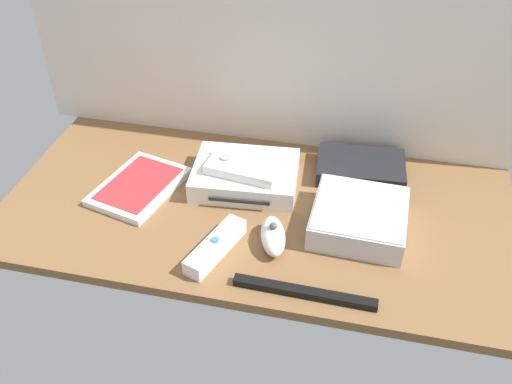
{
  "coord_description": "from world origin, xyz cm",
  "views": [
    {
      "loc": [
        18.21,
        -81.54,
        71.2
      ],
      "look_at": [
        0.0,
        0.0,
        4.0
      ],
      "focal_mm": 39.23,
      "sensor_mm": 36.0,
      "label": 1
    }
  ],
  "objects_px": {
    "game_case": "(139,186)",
    "remote_wand": "(216,247)",
    "sensor_bar": "(304,292)",
    "game_console": "(245,175)",
    "mini_computer": "(359,218)",
    "remote_nunchuk": "(273,236)",
    "network_router": "(361,168)",
    "remote_classic_pad": "(244,167)"
  },
  "relations": [
    {
      "from": "network_router",
      "to": "remote_wand",
      "type": "xyz_separation_m",
      "value": [
        -0.23,
        -0.29,
        -0.0
      ]
    },
    {
      "from": "game_console",
      "to": "remote_classic_pad",
      "type": "height_order",
      "value": "remote_classic_pad"
    },
    {
      "from": "game_console",
      "to": "game_case",
      "type": "distance_m",
      "value": 0.22
    },
    {
      "from": "mini_computer",
      "to": "sensor_bar",
      "type": "relative_size",
      "value": 0.74
    },
    {
      "from": "game_console",
      "to": "game_case",
      "type": "height_order",
      "value": "game_console"
    },
    {
      "from": "mini_computer",
      "to": "remote_wand",
      "type": "xyz_separation_m",
      "value": [
        -0.24,
        -0.12,
        -0.01
      ]
    },
    {
      "from": "game_case",
      "to": "sensor_bar",
      "type": "relative_size",
      "value": 0.91
    },
    {
      "from": "remote_wand",
      "to": "remote_nunchuk",
      "type": "distance_m",
      "value": 0.1
    },
    {
      "from": "game_case",
      "to": "remote_wand",
      "type": "bearing_deg",
      "value": -20.95
    },
    {
      "from": "network_router",
      "to": "sensor_bar",
      "type": "xyz_separation_m",
      "value": [
        -0.06,
        -0.36,
        -0.01
      ]
    },
    {
      "from": "remote_nunchuk",
      "to": "sensor_bar",
      "type": "relative_size",
      "value": 0.45
    },
    {
      "from": "mini_computer",
      "to": "sensor_bar",
      "type": "bearing_deg",
      "value": -111.59
    },
    {
      "from": "remote_classic_pad",
      "to": "remote_wand",
      "type": "bearing_deg",
      "value": -84.07
    },
    {
      "from": "game_case",
      "to": "remote_classic_pad",
      "type": "height_order",
      "value": "remote_classic_pad"
    },
    {
      "from": "game_console",
      "to": "network_router",
      "type": "distance_m",
      "value": 0.24
    },
    {
      "from": "remote_wand",
      "to": "remote_nunchuk",
      "type": "relative_size",
      "value": 1.4
    },
    {
      "from": "game_console",
      "to": "sensor_bar",
      "type": "xyz_separation_m",
      "value": [
        0.16,
        -0.27,
        -0.01
      ]
    },
    {
      "from": "game_console",
      "to": "remote_wand",
      "type": "distance_m",
      "value": 0.21
    },
    {
      "from": "mini_computer",
      "to": "remote_nunchuk",
      "type": "bearing_deg",
      "value": -152.39
    },
    {
      "from": "network_router",
      "to": "remote_classic_pad",
      "type": "relative_size",
      "value": 1.22
    },
    {
      "from": "network_router",
      "to": "sensor_bar",
      "type": "bearing_deg",
      "value": -104.14
    },
    {
      "from": "remote_nunchuk",
      "to": "remote_classic_pad",
      "type": "height_order",
      "value": "remote_classic_pad"
    },
    {
      "from": "game_case",
      "to": "sensor_bar",
      "type": "xyz_separation_m",
      "value": [
        0.37,
        -0.21,
        -0.0
      ]
    },
    {
      "from": "game_case",
      "to": "remote_nunchuk",
      "type": "bearing_deg",
      "value": -4.16
    },
    {
      "from": "network_router",
      "to": "game_case",
      "type": "bearing_deg",
      "value": -164.98
    },
    {
      "from": "game_case",
      "to": "remote_wand",
      "type": "height_order",
      "value": "remote_wand"
    },
    {
      "from": "network_router",
      "to": "remote_classic_pad",
      "type": "height_order",
      "value": "remote_classic_pad"
    },
    {
      "from": "remote_classic_pad",
      "to": "sensor_bar",
      "type": "height_order",
      "value": "remote_classic_pad"
    },
    {
      "from": "game_case",
      "to": "sensor_bar",
      "type": "height_order",
      "value": "game_case"
    },
    {
      "from": "sensor_bar",
      "to": "remote_classic_pad",
      "type": "bearing_deg",
      "value": 123.69
    },
    {
      "from": "mini_computer",
      "to": "network_router",
      "type": "relative_size",
      "value": 0.94
    },
    {
      "from": "remote_wand",
      "to": "network_router",
      "type": "bearing_deg",
      "value": 70.31
    },
    {
      "from": "network_router",
      "to": "sensor_bar",
      "type": "distance_m",
      "value": 0.36
    },
    {
      "from": "network_router",
      "to": "remote_wand",
      "type": "distance_m",
      "value": 0.37
    },
    {
      "from": "mini_computer",
      "to": "remote_classic_pad",
      "type": "height_order",
      "value": "remote_classic_pad"
    },
    {
      "from": "game_console",
      "to": "remote_classic_pad",
      "type": "distance_m",
      "value": 0.03
    },
    {
      "from": "game_console",
      "to": "network_router",
      "type": "xyz_separation_m",
      "value": [
        0.23,
        0.08,
        -0.0
      ]
    },
    {
      "from": "game_case",
      "to": "remote_wand",
      "type": "xyz_separation_m",
      "value": [
        0.2,
        -0.14,
        0.01
      ]
    },
    {
      "from": "mini_computer",
      "to": "game_case",
      "type": "relative_size",
      "value": 0.81
    },
    {
      "from": "network_router",
      "to": "game_console",
      "type": "bearing_deg",
      "value": -163.5
    },
    {
      "from": "game_console",
      "to": "remote_classic_pad",
      "type": "bearing_deg",
      "value": -92.18
    },
    {
      "from": "mini_computer",
      "to": "remote_classic_pad",
      "type": "bearing_deg",
      "value": 163.01
    }
  ]
}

